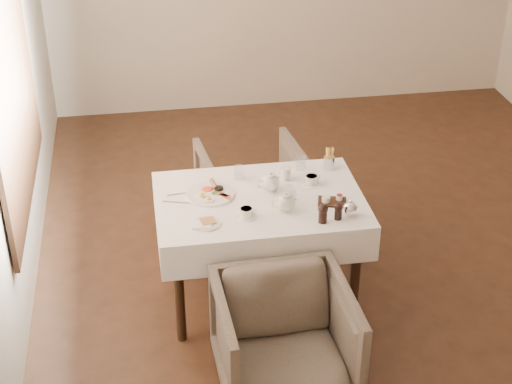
{
  "coord_description": "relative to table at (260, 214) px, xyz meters",
  "views": [
    {
      "loc": [
        -1.46,
        -4.65,
        3.23
      ],
      "look_at": [
        -0.8,
        -0.6,
        0.82
      ],
      "focal_mm": 55.0,
      "sensor_mm": 36.0,
      "label": 1
    }
  ],
  "objects": [
    {
      "name": "glass_right",
      "position": [
        0.33,
        0.33,
        0.16
      ],
      "size": [
        0.07,
        0.07,
        0.09
      ],
      "primitive_type": "cylinder",
      "rotation": [
        0.0,
        0.0,
        0.04
      ],
      "color": "silver",
      "rests_on": "table"
    },
    {
      "name": "side_plate",
      "position": [
        -0.36,
        -0.24,
        0.12
      ],
      "size": [
        0.17,
        0.17,
        0.02
      ],
      "rotation": [
        0.0,
        0.0,
        -0.01
      ],
      "color": "white",
      "rests_on": "table"
    },
    {
      "name": "teacup_far",
      "position": [
        0.35,
        0.12,
        0.14
      ],
      "size": [
        0.13,
        0.13,
        0.06
      ],
      "rotation": [
        0.0,
        0.0,
        0.37
      ],
      "color": "white",
      "rests_on": "table"
    },
    {
      "name": "armchair_far",
      "position": [
        0.08,
        0.8,
        -0.3
      ],
      "size": [
        0.8,
        0.82,
        0.67
      ],
      "primitive_type": "imported",
      "rotation": [
        0.0,
        0.0,
        3.26
      ],
      "color": "#4A4236",
      "rests_on": "ground"
    },
    {
      "name": "fries_cup",
      "position": [
        0.51,
        0.3,
        0.18
      ],
      "size": [
        0.07,
        0.07,
        0.16
      ],
      "rotation": [
        0.0,
        0.0,
        0.11
      ],
      "color": "silver",
      "rests_on": "table"
    },
    {
      "name": "table",
      "position": [
        0.0,
        0.0,
        0.0
      ],
      "size": [
        1.28,
        0.88,
        0.75
      ],
      "color": "black",
      "rests_on": "ground"
    },
    {
      "name": "cutlery_knife",
      "position": [
        -0.5,
        0.03,
        0.12
      ],
      "size": [
        0.19,
        0.07,
        0.0
      ],
      "primitive_type": "cube",
      "rotation": [
        0.0,
        0.0,
        1.27
      ],
      "color": "silver",
      "rests_on": "table"
    },
    {
      "name": "condiment_board",
      "position": [
        0.42,
        -0.12,
        0.13
      ],
      "size": [
        0.19,
        0.15,
        0.04
      ],
      "rotation": [
        0.0,
        0.0,
        -0.25
      ],
      "color": "black",
      "rests_on": "table"
    },
    {
      "name": "teapot_centre",
      "position": [
        0.08,
        0.09,
        0.18
      ],
      "size": [
        0.2,
        0.17,
        0.13
      ],
      "primitive_type": null,
      "rotation": [
        0.0,
        0.0,
        0.32
      ],
      "color": "white",
      "rests_on": "table"
    },
    {
      "name": "silver_pot",
      "position": [
        0.49,
        -0.28,
        0.17
      ],
      "size": [
        0.12,
        0.11,
        0.11
      ],
      "primitive_type": null,
      "rotation": [
        0.0,
        0.0,
        -0.33
      ],
      "color": "white",
      "rests_on": "table"
    },
    {
      "name": "glass_mid",
      "position": [
        0.18,
        -0.05,
        0.16
      ],
      "size": [
        0.09,
        0.09,
        0.09
      ],
      "primitive_type": "cylinder",
      "rotation": [
        0.0,
        0.0,
        0.34
      ],
      "color": "silver",
      "rests_on": "table"
    },
    {
      "name": "teapot_front",
      "position": [
        0.13,
        -0.16,
        0.18
      ],
      "size": [
        0.17,
        0.14,
        0.13
      ],
      "primitive_type": null,
      "rotation": [
        0.0,
        0.0,
        0.13
      ],
      "color": "white",
      "rests_on": "table"
    },
    {
      "name": "room",
      "position": [
        -1.45,
        0.58,
        0.96
      ],
      "size": [
        5.0,
        5.0,
        5.0
      ],
      "color": "black",
      "rests_on": "ground"
    },
    {
      "name": "armchair_near",
      "position": [
        -0.0,
        -0.85,
        -0.3
      ],
      "size": [
        0.75,
        0.77,
        0.68
      ],
      "primitive_type": "imported",
      "rotation": [
        0.0,
        0.0,
        0.04
      ],
      "color": "#4A4236",
      "rests_on": "ground"
    },
    {
      "name": "glass_left",
      "position": [
        -0.09,
        0.27,
        0.16
      ],
      "size": [
        0.08,
        0.08,
        0.09
      ],
      "primitive_type": "cylinder",
      "rotation": [
        0.0,
        0.0,
        0.31
      ],
      "color": "silver",
      "rests_on": "table"
    },
    {
      "name": "pepper_mill_right",
      "position": [
        0.42,
        -0.31,
        0.17
      ],
      "size": [
        0.06,
        0.06,
        0.11
      ],
      "primitive_type": null,
      "rotation": [
        0.0,
        0.0,
        -0.24
      ],
      "color": "black",
      "rests_on": "table"
    },
    {
      "name": "cutlery_fork",
      "position": [
        -0.47,
        0.13,
        0.12
      ],
      "size": [
        0.17,
        0.03,
        0.0
      ],
      "primitive_type": "cube",
      "rotation": [
        0.0,
        0.0,
        1.65
      ],
      "color": "silver",
      "rests_on": "table"
    },
    {
      "name": "pepper_mill_left",
      "position": [
        0.32,
        -0.33,
        0.18
      ],
      "size": [
        0.07,
        0.07,
        0.12
      ],
      "primitive_type": null,
      "rotation": [
        0.0,
        0.0,
        -0.11
      ],
      "color": "black",
      "rests_on": "table"
    },
    {
      "name": "creamer",
      "position": [
        0.2,
        0.21,
        0.16
      ],
      "size": [
        0.09,
        0.09,
        0.08
      ],
      "primitive_type": "cylinder",
      "rotation": [
        0.0,
        0.0,
        -0.41
      ],
      "color": "white",
      "rests_on": "table"
    },
    {
      "name": "teacup_near",
      "position": [
        -0.11,
        -0.2,
        0.14
      ],
      "size": [
        0.12,
        0.12,
        0.06
      ],
      "rotation": [
        0.0,
        0.0,
        -0.18
      ],
      "color": "white",
      "rests_on": "table"
    },
    {
      "name": "breakfast_plate",
      "position": [
        -0.29,
        0.09,
        0.13
      ],
      "size": [
        0.3,
        0.3,
        0.04
      ],
      "rotation": [
        0.0,
        0.0,
        -0.31
      ],
      "color": "white",
      "rests_on": "table"
    }
  ]
}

